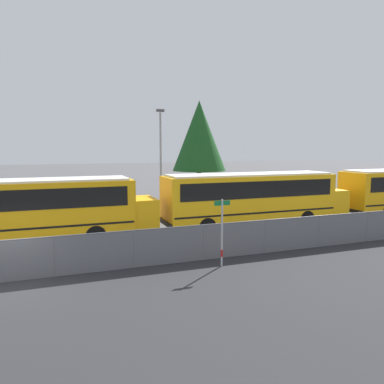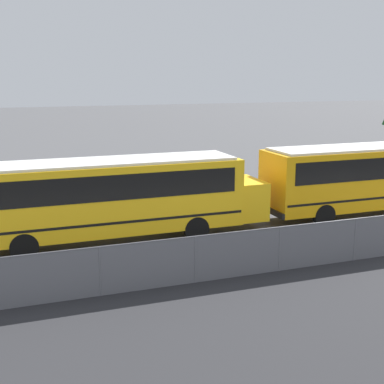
# 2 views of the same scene
# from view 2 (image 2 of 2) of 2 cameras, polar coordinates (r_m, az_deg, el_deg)

# --- Properties ---
(school_bus_2) EXTENTS (12.12, 2.59, 3.33)m
(school_bus_2) POSITION_cam_2_polar(r_m,az_deg,el_deg) (21.46, -8.31, -0.14)
(school_bus_2) COLOR yellow
(school_bus_2) RESTS_ON ground_plane
(school_bus_3) EXTENTS (12.12, 2.59, 3.33)m
(school_bus_3) POSITION_cam_2_polar(r_m,az_deg,el_deg) (27.00, 19.03, 1.89)
(school_bus_3) COLOR orange
(school_bus_3) RESTS_ON ground_plane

